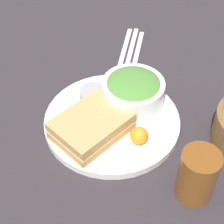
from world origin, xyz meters
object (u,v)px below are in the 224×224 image
(sandwich, at_px, (91,126))
(spoon, at_px, (138,48))
(knife, at_px, (132,47))
(salad_bowl, at_px, (133,90))
(dressing_cup, at_px, (94,96))
(plate, at_px, (112,121))
(fork, at_px, (125,47))
(drink_glass, at_px, (197,175))

(sandwich, bearing_deg, spoon, -171.61)
(sandwich, relative_size, knife, 0.95)
(salad_bowl, relative_size, dressing_cup, 2.13)
(sandwich, distance_m, salad_bowl, 0.13)
(sandwich, bearing_deg, knife, -168.57)
(plate, xyz_separation_m, fork, (-0.27, -0.10, -0.01))
(dressing_cup, distance_m, spoon, 0.25)
(drink_glass, bearing_deg, salad_bowl, -126.38)
(sandwich, relative_size, dressing_cup, 2.70)
(plate, xyz_separation_m, sandwich, (0.06, -0.02, 0.03))
(salad_bowl, xyz_separation_m, dressing_cup, (0.04, -0.08, -0.02))
(dressing_cup, height_order, fork, dressing_cup)
(salad_bowl, distance_m, fork, 0.24)
(plate, height_order, drink_glass, drink_glass)
(fork, bearing_deg, salad_bowl, -166.61)
(dressing_cup, bearing_deg, knife, -174.21)
(drink_glass, xyz_separation_m, fork, (-0.35, -0.32, -0.05))
(salad_bowl, relative_size, drink_glass, 1.29)
(plate, xyz_separation_m, dressing_cup, (-0.03, -0.06, 0.02))
(fork, bearing_deg, sandwich, 177.20)
(dressing_cup, bearing_deg, sandwich, 26.25)
(knife, bearing_deg, spoon, -90.00)
(drink_glass, bearing_deg, fork, -137.57)
(knife, bearing_deg, plate, 180.00)
(sandwich, xyz_separation_m, knife, (-0.33, -0.07, -0.04))
(plate, distance_m, knife, 0.29)
(dressing_cup, xyz_separation_m, spoon, (-0.25, -0.01, -0.03))
(drink_glass, bearing_deg, spoon, -141.66)
(plate, relative_size, sandwich, 1.69)
(plate, height_order, sandwich, sandwich)
(sandwich, distance_m, knife, 0.34)
(salad_bowl, xyz_separation_m, drink_glass, (0.15, 0.20, -0.00))
(sandwich, xyz_separation_m, drink_glass, (0.02, 0.23, 0.01))
(salad_bowl, bearing_deg, spoon, -158.13)
(spoon, bearing_deg, plate, 176.39)
(drink_glass, height_order, knife, drink_glass)
(plate, relative_size, knife, 1.60)
(plate, relative_size, dressing_cup, 4.56)
(dressing_cup, relative_size, spoon, 0.41)
(sandwich, height_order, spoon, sandwich)
(sandwich, height_order, knife, sandwich)
(plate, bearing_deg, spoon, -166.32)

